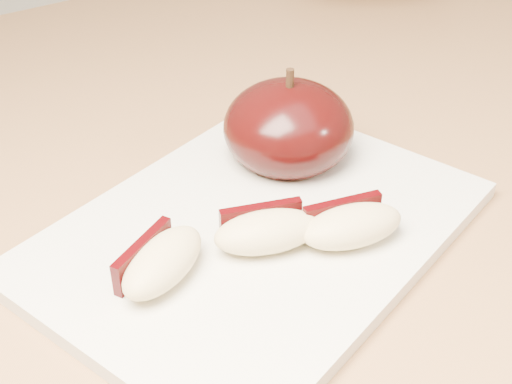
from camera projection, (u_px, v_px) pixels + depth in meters
cutting_board at (256, 231)px, 0.45m from camera, size 0.32×0.27×0.01m
apple_half at (288, 127)px, 0.50m from camera, size 0.10×0.10×0.08m
apple_wedge_a at (161, 261)px, 0.40m from camera, size 0.07×0.06×0.02m
apple_wedge_b at (266, 230)px, 0.42m from camera, size 0.07×0.05×0.02m
apple_wedge_c at (351, 225)px, 0.43m from camera, size 0.07×0.05×0.02m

